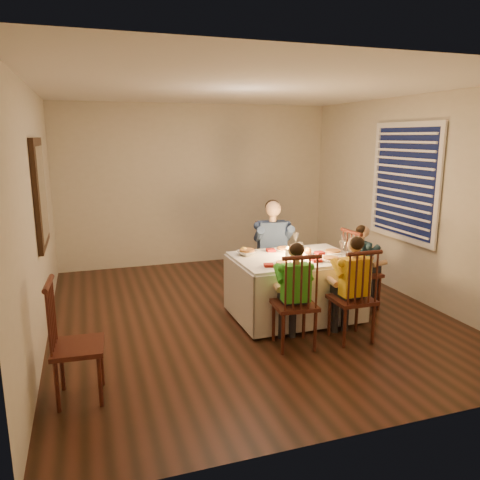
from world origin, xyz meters
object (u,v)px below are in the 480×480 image
object	(u,v)px
chair_extra	(82,397)
child_yellow	(350,339)
child_green	(293,346)
dining_table	(294,274)
chair_near_left	(293,346)
chair_near_right	(350,339)
adult	(272,296)
chair_adult	(272,296)
child_teal	(359,307)
chair_end	(359,307)
serving_bowl	(247,253)

from	to	relation	value
chair_extra	child_yellow	distance (m)	2.70
child_green	dining_table	bearing A→B (deg)	-109.31
chair_near_left	child_green	bearing A→B (deg)	-0.00
chair_near_right	adult	xyz separation A→B (m)	(-0.27, 1.51, 0.00)
dining_table	adult	world-z (taller)	dining_table
chair_adult	child_teal	bearing A→B (deg)	-30.67
chair_end	adult	xyz separation A→B (m)	(-0.88, 0.73, 0.00)
child_teal	serving_bowl	bearing A→B (deg)	76.15
chair_extra	adult	bearing A→B (deg)	-49.24
chair_near_left	child_teal	bearing A→B (deg)	-143.67
chair_adult	dining_table	bearing A→B (deg)	-83.28
chair_near_right	child_teal	size ratio (longest dim) A/B	0.95
dining_table	child_teal	distance (m)	1.05
serving_bowl	child_teal	bearing A→B (deg)	-9.18
chair_end	child_green	xyz separation A→B (m)	(-1.24, -0.75, 0.00)
chair_near_left	child_green	size ratio (longest dim) A/B	0.92
chair_near_left	child_yellow	bearing A→B (deg)	-178.20
chair_near_left	child_yellow	xyz separation A→B (m)	(0.63, -0.04, 0.00)
chair_end	serving_bowl	size ratio (longest dim) A/B	4.50
chair_extra	child_yellow	bearing A→B (deg)	-79.84
dining_table	child_yellow	size ratio (longest dim) A/B	1.28
chair_near_right	chair_extra	size ratio (longest dim) A/B	0.99
chair_end	chair_extra	size ratio (longest dim) A/B	0.99
adult	child_yellow	world-z (taller)	adult
child_green	child_yellow	size ratio (longest dim) A/B	0.98
chair_extra	child_teal	bearing A→B (deg)	-67.95
chair_near_right	child_green	distance (m)	0.63
chair_near_left	chair_near_right	bearing A→B (deg)	-178.20
child_teal	chair_adult	bearing A→B (deg)	45.64
child_green	child_teal	world-z (taller)	child_green
chair_adult	adult	size ratio (longest dim) A/B	0.77
adult	child_teal	xyz separation A→B (m)	(0.88, -0.73, 0.00)
chair_near_right	chair_extra	world-z (taller)	chair_extra
adult	serving_bowl	distance (m)	1.05
chair_near_left	chair_near_right	size ratio (longest dim) A/B	1.00
chair_adult	child_green	bearing A→B (deg)	-94.89
serving_bowl	adult	bearing A→B (deg)	43.44
adult	child_green	size ratio (longest dim) A/B	1.19
chair_near_left	chair_extra	size ratio (longest dim) A/B	0.99
serving_bowl	chair_extra	bearing A→B (deg)	-145.14
chair_near_left	chair_extra	bearing A→B (deg)	14.72
chair_near_left	chair_near_right	distance (m)	0.63
chair_end	adult	world-z (taller)	adult
serving_bowl	chair_end	bearing A→B (deg)	-9.18
child_teal	serving_bowl	distance (m)	1.62
adult	child_yellow	distance (m)	1.54
child_green	chair_near_left	bearing A→B (deg)	-0.00
child_green	child_teal	distance (m)	1.45
adult	child_teal	distance (m)	1.14
chair_near_left	chair_end	world-z (taller)	same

